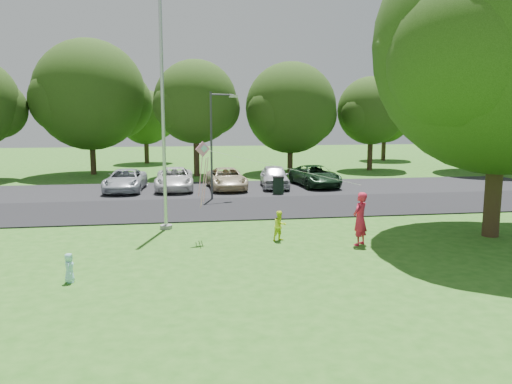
{
  "coord_description": "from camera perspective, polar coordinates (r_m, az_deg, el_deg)",
  "views": [
    {
      "loc": [
        -2.91,
        -15.39,
        4.64
      ],
      "look_at": [
        0.09,
        4.0,
        1.6
      ],
      "focal_mm": 35.0,
      "sensor_mm": 36.0,
      "label": 1
    }
  ],
  "objects": [
    {
      "name": "horizon_trees",
      "position": [
        49.76,
        -0.76,
        8.41
      ],
      "size": [
        77.46,
        7.2,
        7.02
      ],
      "color": "#332316",
      "rests_on": "ground"
    },
    {
      "name": "child_yellow",
      "position": [
        18.57,
        2.74,
        -3.88
      ],
      "size": [
        0.67,
        0.61,
        1.13
      ],
      "primitive_type": "imported",
      "rotation": [
        0.0,
        0.0,
        0.41
      ],
      "color": "#E9FF28",
      "rests_on": "ground"
    },
    {
      "name": "child_blue",
      "position": [
        14.99,
        -20.57,
        -8.12
      ],
      "size": [
        0.29,
        0.43,
        0.84
      ],
      "primitive_type": "imported",
      "rotation": [
        0.0,
        0.0,
        1.63
      ],
      "color": "#9EE7F3",
      "rests_on": "ground"
    },
    {
      "name": "parking_strip",
      "position": [
        31.37,
        -3.39,
        0.34
      ],
      "size": [
        42.0,
        7.0,
        0.06
      ],
      "primitive_type": "cube",
      "color": "black",
      "rests_on": "ground"
    },
    {
      "name": "flagpole",
      "position": [
        20.41,
        -10.55,
        7.33
      ],
      "size": [
        0.5,
        0.5,
        10.0
      ],
      "color": "#B7BABF",
      "rests_on": "ground"
    },
    {
      "name": "tree_row",
      "position": [
        39.89,
        -2.36,
        10.33
      ],
      "size": [
        64.35,
        11.94,
        10.88
      ],
      "color": "#332316",
      "rests_on": "ground"
    },
    {
      "name": "trash_can",
      "position": [
        29.25,
        2.57,
        0.74
      ],
      "size": [
        0.68,
        0.68,
        1.08
      ],
      "rotation": [
        0.0,
        0.0,
        0.31
      ],
      "color": "black",
      "rests_on": "ground"
    },
    {
      "name": "street_lamp",
      "position": [
        27.31,
        -4.69,
        6.44
      ],
      "size": [
        1.58,
        0.72,
        5.87
      ],
      "rotation": [
        0.0,
        0.0,
        0.36
      ],
      "color": "#3F3F44",
      "rests_on": "ground"
    },
    {
      "name": "kite",
      "position": [
        18.42,
        -5.67,
        3.46
      ],
      "size": [
        5.77,
        1.92,
        2.51
      ],
      "rotation": [
        0.0,
        0.0,
        0.37
      ],
      "color": "pink",
      "rests_on": "ground"
    },
    {
      "name": "ground",
      "position": [
        16.34,
        1.84,
        -7.7
      ],
      "size": [
        120.0,
        120.0,
        0.0
      ],
      "primitive_type": "plane",
      "color": "#2B651A",
      "rests_on": "ground"
    },
    {
      "name": "woman",
      "position": [
        18.25,
        11.8,
        -3.01
      ],
      "size": [
        0.83,
        0.81,
        1.92
      ],
      "primitive_type": "imported",
      "rotation": [
        0.0,
        0.0,
        3.87
      ],
      "color": "red",
      "rests_on": "ground"
    },
    {
      "name": "park_road",
      "position": [
        24.99,
        -1.97,
        -1.83
      ],
      "size": [
        60.0,
        6.0,
        0.06
      ],
      "primitive_type": "cube",
      "color": "black",
      "rests_on": "ground"
    },
    {
      "name": "parked_cars",
      "position": [
        31.29,
        -3.95,
        1.61
      ],
      "size": [
        14.56,
        5.24,
        1.42
      ],
      "color": "#B2B7BF",
      "rests_on": "ground"
    },
    {
      "name": "big_tree",
      "position": [
        20.9,
        26.36,
        14.15
      ],
      "size": [
        10.0,
        9.5,
        11.91
      ],
      "rotation": [
        0.0,
        0.0,
        -0.08
      ],
      "color": "#332316",
      "rests_on": "ground"
    }
  ]
}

